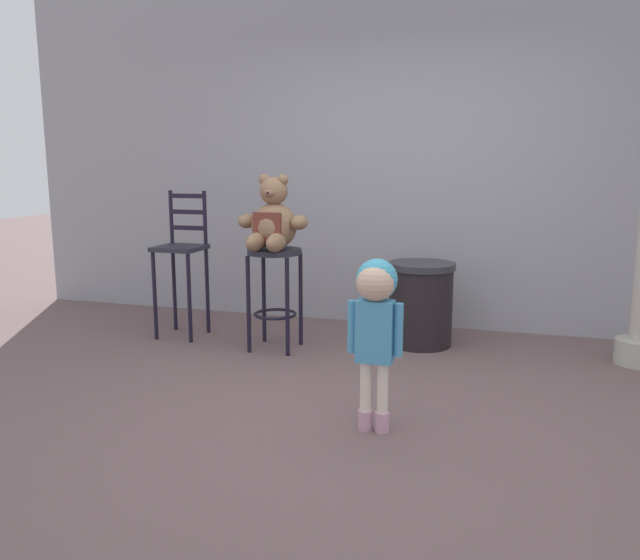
# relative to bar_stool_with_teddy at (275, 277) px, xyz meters

# --- Properties ---
(ground_plane) EXTENTS (24.00, 24.00, 0.00)m
(ground_plane) POSITION_rel_bar_stool_with_teddy_xyz_m (0.82, -1.10, -0.56)
(ground_plane) COLOR #675051
(building_wall) EXTENTS (7.35, 0.30, 3.88)m
(building_wall) POSITION_rel_bar_stool_with_teddy_xyz_m (0.82, 1.18, 1.38)
(building_wall) COLOR #95959D
(building_wall) RESTS_ON ground_plane
(bar_stool_with_teddy) EXTENTS (0.41, 0.41, 0.78)m
(bar_stool_with_teddy) POSITION_rel_bar_stool_with_teddy_xyz_m (0.00, 0.00, 0.00)
(bar_stool_with_teddy) COLOR #232430
(bar_stool_with_teddy) RESTS_ON ground_plane
(teddy_bear) EXTENTS (0.54, 0.48, 0.56)m
(teddy_bear) POSITION_rel_bar_stool_with_teddy_xyz_m (-0.00, -0.03, 0.42)
(teddy_bear) COLOR #8B684B
(teddy_bear) RESTS_ON bar_stool_with_teddy
(child_walking) EXTENTS (0.29, 0.23, 0.93)m
(child_walking) POSITION_rel_bar_stool_with_teddy_xyz_m (1.04, -1.27, 0.11)
(child_walking) COLOR #C995AB
(child_walking) RESTS_ON ground_plane
(trash_bin) EXTENTS (0.52, 0.52, 0.65)m
(trash_bin) POSITION_rel_bar_stool_with_teddy_xyz_m (1.05, 0.43, -0.23)
(trash_bin) COLOR black
(trash_bin) RESTS_ON ground_plane
(bar_chair_empty) EXTENTS (0.37, 0.37, 1.19)m
(bar_chair_empty) POSITION_rel_bar_stool_with_teddy_xyz_m (-0.87, 0.15, 0.10)
(bar_chair_empty) COLOR #232430
(bar_chair_empty) RESTS_ON ground_plane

